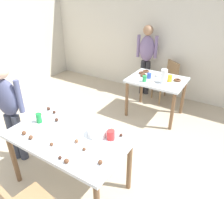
{
  "coord_description": "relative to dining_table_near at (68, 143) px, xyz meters",
  "views": [
    {
      "loc": [
        1.32,
        -1.37,
        2.21
      ],
      "look_at": [
        -0.02,
        0.77,
        0.9
      ],
      "focal_mm": 34.16,
      "sensor_mm": 36.0,
      "label": 1
    }
  ],
  "objects": [
    {
      "name": "ground_plane",
      "position": [
        0.12,
        0.01,
        -0.66
      ],
      "size": [
        6.4,
        6.4,
        0.0
      ],
      "primitive_type": "plane",
      "color": "tan"
    },
    {
      "name": "wall_back",
      "position": [
        0.12,
        3.21,
        0.64
      ],
      "size": [
        6.4,
        0.1,
        2.6
      ],
      "primitive_type": "cube",
      "color": "beige",
      "rests_on": "ground_plane"
    },
    {
      "name": "dining_table_near",
      "position": [
        0.0,
        0.0,
        0.0
      ],
      "size": [
        1.37,
        0.77,
        0.75
      ],
      "color": "silver",
      "rests_on": "ground_plane"
    },
    {
      "name": "dining_table_far",
      "position": [
        0.22,
        2.15,
        -0.02
      ],
      "size": [
        1.0,
        0.78,
        0.75
      ],
      "color": "silver",
      "rests_on": "ground_plane"
    },
    {
      "name": "chair_far_table",
      "position": [
        0.2,
        2.88,
        -0.16
      ],
      "size": [
        0.56,
        0.56,
        0.87
      ],
      "color": "olive",
      "rests_on": "ground_plane"
    },
    {
      "name": "person_girl_near",
      "position": [
        -0.97,
        -0.03,
        0.2
      ],
      "size": [
        0.45,
        0.29,
        1.44
      ],
      "color": "#383D4C",
      "rests_on": "ground_plane"
    },
    {
      "name": "person_adult_far",
      "position": [
        -0.35,
        2.93,
        0.28
      ],
      "size": [
        0.45,
        0.27,
        1.56
      ],
      "color": "#28282D",
      "rests_on": "ground_plane"
    },
    {
      "name": "mixing_bowl",
      "position": [
        0.27,
        0.2,
        0.13
      ],
      "size": [
        0.22,
        0.22,
        0.08
      ],
      "primitive_type": "cylinder",
      "color": "white",
      "rests_on": "dining_table_near"
    },
    {
      "name": "soda_can",
      "position": [
        -0.48,
        0.03,
        0.15
      ],
      "size": [
        0.07,
        0.07,
        0.12
      ],
      "primitive_type": "cylinder",
      "color": "#198438",
      "rests_on": "dining_table_near"
    },
    {
      "name": "fork_near",
      "position": [
        -0.19,
        -0.11,
        0.1
      ],
      "size": [
        0.17,
        0.02,
        0.01
      ],
      "primitive_type": "cube",
      "color": "silver",
      "rests_on": "dining_table_near"
    },
    {
      "name": "cup_near_0",
      "position": [
        0.44,
        0.22,
        0.15
      ],
      "size": [
        0.09,
        0.09,
        0.11
      ],
      "primitive_type": "cylinder",
      "color": "red",
      "rests_on": "dining_table_near"
    },
    {
      "name": "cake_ball_0",
      "position": [
        0.31,
        -0.09,
        0.11
      ],
      "size": [
        0.04,
        0.04,
        0.04
      ],
      "primitive_type": "sphere",
      "color": "brown",
      "rests_on": "dining_table_near"
    },
    {
      "name": "cake_ball_1",
      "position": [
        0.19,
        -0.3,
        0.11
      ],
      "size": [
        0.04,
        0.04,
        0.04
      ],
      "primitive_type": "sphere",
      "color": "#3D2319",
      "rests_on": "dining_table_near"
    },
    {
      "name": "cake_ball_2",
      "position": [
        0.56,
        -0.15,
        0.12
      ],
      "size": [
        0.05,
        0.05,
        0.05
      ],
      "primitive_type": "sphere",
      "color": "brown",
      "rests_on": "dining_table_near"
    },
    {
      "name": "cake_ball_3",
      "position": [
        -0.3,
        -0.25,
        0.12
      ],
      "size": [
        0.05,
        0.05,
        0.05
      ],
      "primitive_type": "sphere",
      "color": "brown",
      "rests_on": "dining_table_near"
    },
    {
      "name": "cake_ball_4",
      "position": [
        0.16,
        -0.03,
        0.11
      ],
      "size": [
        0.04,
        0.04,
        0.04
      ],
      "primitive_type": "sphere",
      "color": "brown",
      "rests_on": "dining_table_near"
    },
    {
      "name": "cake_ball_5",
      "position": [
        -0.6,
        0.14,
        0.11
      ],
      "size": [
        0.04,
        0.04,
        0.04
      ],
      "primitive_type": "sphere",
      "color": "brown",
      "rests_on": "dining_table_near"
    },
    {
      "name": "cake_ball_6",
      "position": [
        -0.03,
        -0.21,
        0.11
      ],
      "size": [
        0.04,
        0.04,
        0.04
      ],
      "primitive_type": "sphere",
      "color": "brown",
      "rests_on": "dining_table_near"
    },
    {
      "name": "cake_ball_7",
      "position": [
        -0.61,
        0.3,
        0.12
      ],
      "size": [
        0.05,
        0.05,
        0.05
      ],
      "primitive_type": "sphere",
      "color": "#3D2319",
      "rests_on": "dining_table_near"
    },
    {
      "name": "cake_ball_8",
      "position": [
        -0.43,
        -0.24,
        0.12
      ],
      "size": [
        0.05,
        0.05,
        0.05
      ],
      "primitive_type": "sphere",
      "color": "brown",
      "rests_on": "dining_table_near"
    },
    {
      "name": "cake_ball_9",
      "position": [
        0.28,
        -0.31,
        0.12
      ],
      "size": [
        0.05,
        0.05,
        0.05
      ],
      "primitive_type": "sphere",
      "color": "brown",
      "rests_on": "dining_table_near"
    },
    {
      "name": "cake_ball_10",
      "position": [
        -0.48,
        0.28,
        0.11
      ],
      "size": [
        0.04,
        0.04,
        0.04
      ],
      "primitive_type": "sphere",
      "color": "#3D2319",
      "rests_on": "dining_table_near"
    },
    {
      "name": "cake_ball_11",
      "position": [
        -0.32,
        0.16,
        0.12
      ],
      "size": [
        0.05,
        0.05,
        0.05
      ],
      "primitive_type": "sphere",
      "color": "#3D2319",
      "rests_on": "dining_table_near"
    },
    {
      "name": "cake_ball_12",
      "position": [
        0.51,
        0.32,
        0.11
      ],
      "size": [
        0.04,
        0.04,
        0.04
      ],
      "primitive_type": "sphere",
      "color": "#3D2319",
      "rests_on": "dining_table_near"
    },
    {
      "name": "pitcher_far",
      "position": [
        0.38,
        2.03,
        0.22
      ],
      "size": [
        0.11,
        0.11,
        0.25
      ],
      "primitive_type": "cylinder",
      "color": "white",
      "rests_on": "dining_table_far"
    },
    {
      "name": "cup_far_0",
      "position": [
        0.08,
        2.11,
        0.14
      ],
      "size": [
        0.08,
        0.08,
        0.1
      ],
      "primitive_type": "cylinder",
      "color": "#3351B2",
      "rests_on": "dining_table_far"
    },
    {
      "name": "cup_far_1",
      "position": [
        0.07,
        1.92,
        0.15
      ],
      "size": [
        0.07,
        0.07,
        0.11
      ],
      "primitive_type": "cylinder",
      "color": "green",
      "rests_on": "dining_table_far"
    },
    {
      "name": "cup_far_2",
      "position": [
        0.45,
        2.15,
        0.15
      ],
      "size": [
        0.08,
        0.08,
        0.12
      ],
      "primitive_type": "cylinder",
      "color": "yellow",
      "rests_on": "dining_table_far"
    },
    {
      "name": "donut_far_0",
      "position": [
        -0.13,
        2.25,
        0.11
      ],
      "size": [
        0.12,
        0.12,
        0.04
      ],
      "primitive_type": "torus",
      "color": "brown",
      "rests_on": "dining_table_far"
    },
    {
      "name": "donut_far_1",
      "position": [
        -0.05,
        2.14,
        0.11
      ],
      "size": [
        0.12,
        0.12,
        0.04
      ],
      "primitive_type": "torus",
      "color": "brown",
      "rests_on": "dining_table_far"
    },
    {
      "name": "donut_far_2",
      "position": [
        0.56,
        2.24,
        0.11
      ],
      "size": [
        0.13,
        0.13,
        0.04
      ],
      "primitive_type": "torus",
      "color": "brown",
      "rests_on": "dining_table_far"
    },
    {
      "name": "donut_far_3",
      "position": [
        0.21,
        1.92,
        0.11
      ],
      "size": [
        0.11,
        0.11,
        0.03
      ],
      "primitive_type": "torus",
      "color": "white",
      "rests_on": "dining_table_far"
    },
    {
      "name": "donut_far_4",
      "position": [
        -0.1,
        2.37,
        0.11
      ],
      "size": [
        0.13,
        0.13,
        0.04
      ],
      "primitive_type": "torus",
      "color": "brown",
      "rests_on": "dining_table_far"
    },
    {
      "name": "donut_far_5",
      "position": [
        0.18,
        2.29,
        0.11
      ],
      "size": [
        0.13,
        0.13,
        0.04
      ],
      "primitive_type": "torus",
      "color": "white",
      "rests_on": "dining_table_far"
    }
  ]
}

